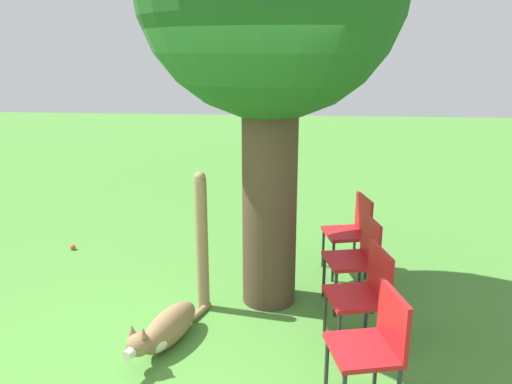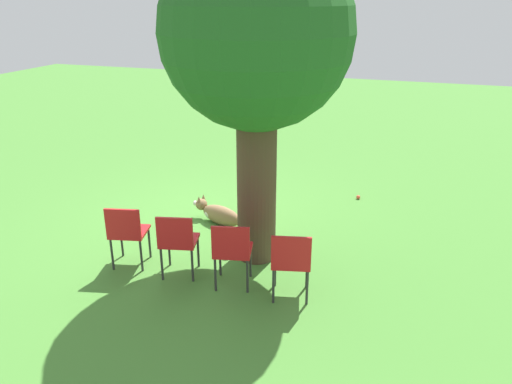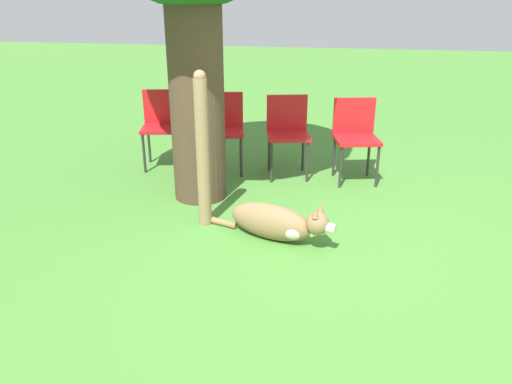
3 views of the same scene
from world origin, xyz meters
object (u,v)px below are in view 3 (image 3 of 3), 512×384
at_px(red_chair_2, 223,125).
at_px(red_chair_3, 162,122).
at_px(fence_post, 203,150).
at_px(red_chair_0, 355,133).
at_px(red_chair_1, 288,129).
at_px(dog, 277,222).

xyz_separation_m(red_chair_2, red_chair_3, (0.02, 0.72, 0.00)).
bearing_deg(fence_post, red_chair_2, 7.69).
bearing_deg(red_chair_0, red_chair_2, -104.98).
relative_size(fence_post, red_chair_1, 1.54).
bearing_deg(red_chair_2, red_chair_0, 75.02).
height_order(dog, red_chair_3, red_chair_3).
bearing_deg(dog, red_chair_2, 136.54).
relative_size(dog, red_chair_2, 1.37).
bearing_deg(red_chair_1, fence_post, -33.96).
bearing_deg(dog, red_chair_1, 113.48).
height_order(red_chair_0, red_chair_3, same).
bearing_deg(red_chair_3, red_chair_1, 75.02).
bearing_deg(red_chair_1, red_chair_3, -104.98).
distance_m(red_chair_0, red_chair_3, 2.16).
height_order(red_chair_1, red_chair_3, same).
bearing_deg(red_chair_0, red_chair_1, -104.98).
bearing_deg(red_chair_0, fence_post, -55.38).
distance_m(dog, red_chair_1, 1.64).
xyz_separation_m(dog, red_chair_2, (1.61, 0.85, 0.36)).
relative_size(red_chair_1, red_chair_2, 1.00).
xyz_separation_m(fence_post, red_chair_0, (1.38, -1.25, -0.15)).
bearing_deg(red_chair_2, fence_post, -5.71).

